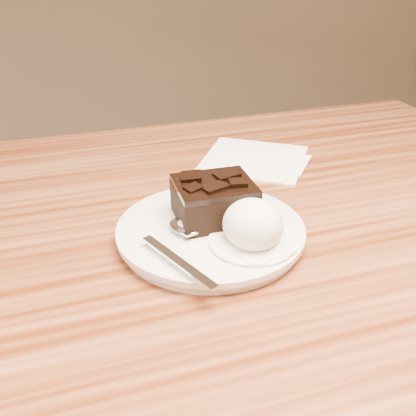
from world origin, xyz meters
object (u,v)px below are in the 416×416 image
object	(u,v)px
plate	(211,233)
brownie	(214,203)
dining_table	(206,413)
spoon	(185,228)
ice_cream_scoop	(253,225)
napkin	(254,159)

from	to	relation	value
plate	brownie	size ratio (longest dim) A/B	2.46
dining_table	spoon	xyz separation A→B (m)	(-0.04, -0.04, 0.40)
dining_table	brownie	distance (m)	0.42
dining_table	ice_cream_scoop	distance (m)	0.43
brownie	spoon	bearing A→B (deg)	-156.03
spoon	dining_table	bearing A→B (deg)	25.31
napkin	brownie	bearing A→B (deg)	-125.13
ice_cream_scoop	napkin	distance (m)	0.29
dining_table	brownie	world-z (taller)	brownie
ice_cream_scoop	dining_table	bearing A→B (deg)	105.75
plate	spoon	world-z (taller)	spoon
napkin	spoon	bearing A→B (deg)	-130.15
dining_table	spoon	world-z (taller)	spoon
ice_cream_scoop	spoon	world-z (taller)	ice_cream_scoop
plate	spoon	distance (m)	0.04
napkin	dining_table	bearing A→B (deg)	-129.32
brownie	spoon	distance (m)	0.05
plate	dining_table	bearing A→B (deg)	79.69
plate	brownie	world-z (taller)	brownie
brownie	ice_cream_scoop	distance (m)	0.07
spoon	plate	bearing A→B (deg)	-18.76
dining_table	brownie	size ratio (longest dim) A/B	12.61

